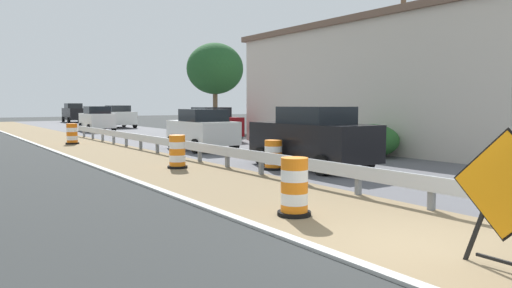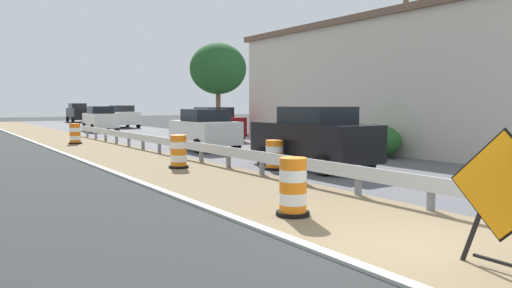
# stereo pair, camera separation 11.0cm
# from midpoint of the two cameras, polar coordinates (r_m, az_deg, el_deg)

# --- Properties ---
(ground_plane) EXTENTS (160.00, 160.00, 0.00)m
(ground_plane) POSITION_cam_midpoint_polar(r_m,az_deg,el_deg) (7.64, 18.71, -11.83)
(ground_plane) COLOR #2B2D2D
(median_dirt_strip) EXTENTS (3.78, 120.00, 0.01)m
(median_dirt_strip) POSITION_cam_midpoint_polar(r_m,az_deg,el_deg) (8.18, 21.65, -10.78)
(median_dirt_strip) COLOR #7F6B4C
(median_dirt_strip) RESTS_ON ground
(curb_near_edge) EXTENTS (0.20, 120.00, 0.11)m
(curb_near_edge) POSITION_cam_midpoint_polar(r_m,az_deg,el_deg) (6.68, 11.82, -14.06)
(curb_near_edge) COLOR #ADADA8
(curb_near_edge) RESTS_ON ground
(guardrail_median) EXTENTS (0.18, 52.04, 0.71)m
(guardrail_median) POSITION_cam_midpoint_polar(r_m,az_deg,el_deg) (10.86, 15.45, -4.03)
(guardrail_median) COLOR silver
(guardrail_median) RESTS_ON ground
(warning_sign_diamond) EXTENTS (0.08, 1.48, 1.87)m
(warning_sign_diamond) POSITION_cam_midpoint_polar(r_m,az_deg,el_deg) (6.88, 27.18, -5.13)
(warning_sign_diamond) COLOR black
(warning_sign_diamond) RESTS_ON ground
(traffic_barrel_nearest) EXTENTS (0.66, 0.66, 1.13)m
(traffic_barrel_nearest) POSITION_cam_midpoint_polar(r_m,az_deg,el_deg) (9.26, 4.25, -5.42)
(traffic_barrel_nearest) COLOR orange
(traffic_barrel_nearest) RESTS_ON ground
(traffic_barrel_close) EXTENTS (0.71, 0.71, 0.97)m
(traffic_barrel_close) POSITION_cam_midpoint_polar(r_m,az_deg,el_deg) (15.66, 1.87, -1.49)
(traffic_barrel_close) COLOR orange
(traffic_barrel_close) RESTS_ON ground
(traffic_barrel_mid) EXTENTS (0.67, 0.67, 1.11)m
(traffic_barrel_mid) POSITION_cam_midpoint_polar(r_m,az_deg,el_deg) (16.22, -9.57, -1.09)
(traffic_barrel_mid) COLOR orange
(traffic_barrel_mid) RESTS_ON ground
(traffic_barrel_far) EXTENTS (0.70, 0.70, 1.10)m
(traffic_barrel_far) POSITION_cam_midpoint_polar(r_m,az_deg,el_deg) (27.44, -21.20, 1.03)
(traffic_barrel_far) COLOR orange
(traffic_barrel_far) RESTS_ON ground
(car_lead_near_lane) EXTENTS (2.14, 4.71, 2.06)m
(car_lead_near_lane) POSITION_cam_midpoint_polar(r_m,az_deg,el_deg) (16.11, 6.56, 0.80)
(car_lead_near_lane) COLOR black
(car_lead_near_lane) RESTS_ON ground
(car_trailing_near_lane) EXTENTS (2.18, 4.26, 2.01)m
(car_trailing_near_lane) POSITION_cam_midpoint_polar(r_m,az_deg,el_deg) (45.02, -16.14, 3.17)
(car_trailing_near_lane) COLOR silver
(car_trailing_near_lane) RESTS_ON ground
(car_lead_far_lane) EXTENTS (2.18, 4.25, 1.96)m
(car_lead_far_lane) POSITION_cam_midpoint_polar(r_m,az_deg,el_deg) (39.35, -18.53, 2.86)
(car_lead_far_lane) COLOR silver
(car_lead_far_lane) RESTS_ON ground
(car_mid_far_lane) EXTENTS (2.22, 4.21, 1.95)m
(car_mid_far_lane) POSITION_cam_midpoint_polar(r_m,az_deg,el_deg) (28.21, -5.35, 2.41)
(car_mid_far_lane) COLOR maroon
(car_mid_far_lane) RESTS_ON ground
(car_trailing_far_lane) EXTENTS (2.25, 4.10, 1.91)m
(car_trailing_far_lane) POSITION_cam_midpoint_polar(r_m,az_deg,el_deg) (22.46, -6.56, 1.73)
(car_trailing_far_lane) COLOR silver
(car_trailing_far_lane) RESTS_ON ground
(car_distant_a) EXTENTS (2.09, 4.42, 2.21)m
(car_distant_a) POSITION_cam_midpoint_polar(r_m,az_deg,el_deg) (59.96, -20.97, 3.50)
(car_distant_a) COLOR black
(car_distant_a) RESTS_ON ground
(roadside_shop_near) EXTENTS (8.48, 16.32, 6.09)m
(roadside_shop_near) POSITION_cam_midpoint_polar(r_m,az_deg,el_deg) (25.48, 16.50, 6.65)
(roadside_shop_near) COLOR beige
(roadside_shop_near) RESTS_ON ground
(utility_pole_near) EXTENTS (0.24, 1.80, 8.60)m
(utility_pole_near) POSITION_cam_midpoint_polar(r_m,az_deg,el_deg) (22.91, 16.91, 10.39)
(utility_pole_near) COLOR brown
(utility_pole_near) RESTS_ON ground
(bush_roadside) EXTENTS (2.20, 2.20, 1.35)m
(bush_roadside) POSITION_cam_midpoint_polar(r_m,az_deg,el_deg) (19.88, 13.48, 0.41)
(bush_roadside) COLOR #286028
(bush_roadside) RESTS_ON ground
(tree_roadside) EXTENTS (4.34, 4.34, 6.80)m
(tree_roadside) POSITION_cam_midpoint_polar(r_m,az_deg,el_deg) (37.18, -5.00, 8.93)
(tree_roadside) COLOR brown
(tree_roadside) RESTS_ON ground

